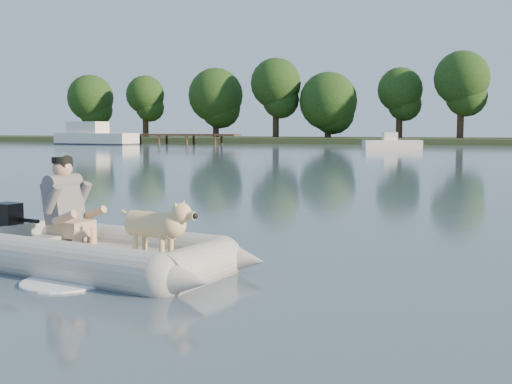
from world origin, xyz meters
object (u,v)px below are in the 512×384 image
(dinghy, at_px, (105,219))
(man, at_px, (65,200))
(dock, at_px, (154,139))
(dog, at_px, (153,229))
(cabin_cruiser, at_px, (96,133))
(motorboat, at_px, (392,138))

(dinghy, relative_size, man, 4.36)
(dock, distance_m, man, 57.76)
(dock, relative_size, man, 16.03)
(dock, distance_m, dog, 58.62)
(dinghy, xyz_separation_m, cabin_cruiser, (-30.14, 49.45, 0.51))
(dock, bearing_deg, dog, -63.67)
(dog, height_order, cabin_cruiser, cabin_cruiser)
(dinghy, bearing_deg, dock, 127.62)
(dock, distance_m, motorboat, 25.92)
(dock, relative_size, motorboat, 3.92)
(motorboat, bearing_deg, cabin_cruiser, 151.14)
(dog, bearing_deg, motorboat, 103.70)
(dock, xyz_separation_m, motorboat, (24.57, -8.24, 0.36))
(motorboat, bearing_deg, man, -108.68)
(dinghy, height_order, man, man)
(dinghy, height_order, motorboat, motorboat)
(man, distance_m, cabin_cruiser, 57.37)
(dinghy, height_order, cabin_cruiser, cabin_cruiser)
(dock, height_order, dinghy, dinghy)
(dog, bearing_deg, man, -180.00)
(man, height_order, motorboat, motorboat)
(man, bearing_deg, dock, 127.08)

